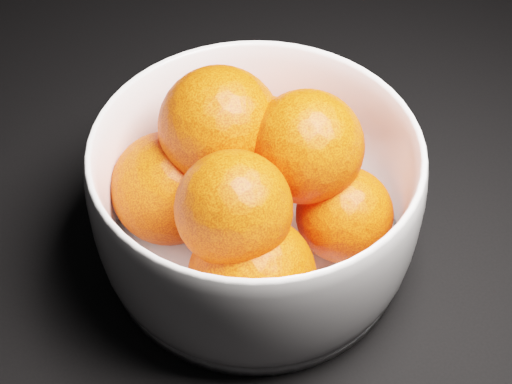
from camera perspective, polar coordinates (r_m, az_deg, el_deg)
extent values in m
cylinder|color=white|center=(0.57, 0.00, -3.98)|extent=(0.23, 0.23, 0.01)
sphere|color=#ED3B08|center=(0.57, 0.39, 3.71)|extent=(0.08, 0.08, 0.08)
sphere|color=#ED3B08|center=(0.54, -7.03, 0.30)|extent=(0.09, 0.09, 0.09)
sphere|color=#ED3B08|center=(0.49, -0.31, -6.83)|extent=(0.09, 0.09, 0.09)
sphere|color=#ED3B08|center=(0.52, 7.08, -1.81)|extent=(0.07, 0.07, 0.07)
sphere|color=#ED3B08|center=(0.52, -2.92, 5.21)|extent=(0.09, 0.09, 0.09)
sphere|color=#ED3B08|center=(0.46, -1.80, -1.35)|extent=(0.08, 0.08, 0.08)
sphere|color=#ED3B08|center=(0.50, 4.06, 3.62)|extent=(0.08, 0.08, 0.08)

